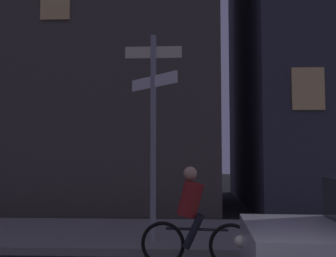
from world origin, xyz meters
name	(u,v)px	position (x,y,z in m)	size (l,w,h in m)	color
sidewalk_kerb	(200,235)	(0.00, 6.49, 0.07)	(40.00, 3.46, 0.14)	gray
signpost	(153,120)	(-0.95, 5.59, 2.52)	(1.16, 1.01, 4.10)	gray
cyclist	(193,220)	(-0.16, 4.12, 0.75)	(1.82, 0.37, 1.61)	black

